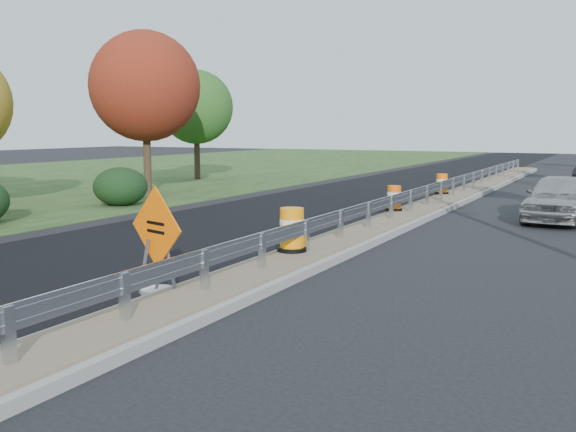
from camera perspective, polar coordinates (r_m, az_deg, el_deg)
The scene contains 12 objects.
ground at distance 14.72m, azimuth 1.62°, elevation -3.98°, with size 140.00×140.00×0.00m, color black.
milled_overlay at distance 25.50m, azimuth 2.66°, elevation 1.05°, with size 7.20×120.00×0.01m, color black.
median at distance 22.07m, azimuth 10.82°, elevation 0.13°, with size 1.60×55.00×0.23m.
guardrail at distance 22.95m, azimuth 11.60°, elevation 1.95°, with size 0.10×46.15×0.72m.
hedge_north at distance 25.78m, azimuth -14.67°, elevation 2.56°, with size 2.09×2.09×1.52m, color black.
tree_near_red at distance 30.06m, azimuth -12.58°, elevation 11.17°, with size 4.95×4.95×7.35m.
tree_near_back at distance 38.18m, azimuth -8.17°, elevation 9.54°, with size 4.29×4.29×6.37m.
caution_sign at distance 11.65m, azimuth -11.53°, elevation -4.72°, with size 1.40×0.61×2.00m.
barrel_median_near at distance 14.53m, azimuth 0.35°, elevation -1.30°, with size 0.68×0.68×0.99m.
barrel_median_mid at distance 22.06m, azimuth 9.41°, elevation 1.54°, with size 0.58×0.58×0.84m.
barrel_median_far at distance 28.13m, azimuth 13.51°, elevation 2.77°, with size 0.58×0.58×0.85m.
car_silver at distance 22.60m, azimuth 22.92°, elevation 1.52°, with size 1.82×4.52×1.54m, color #A3A4A8.
Camera 1 is at (6.35, -12.93, 3.01)m, focal length 40.00 mm.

